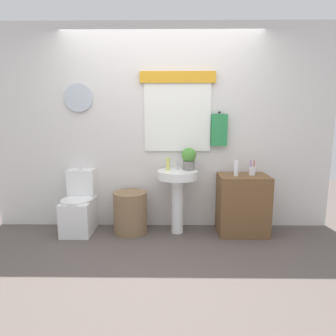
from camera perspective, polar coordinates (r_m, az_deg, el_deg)
ground_plane at (r=3.02m, az=-1.79°, el=-18.70°), size 8.00×8.00×0.00m
back_wall at (r=3.79m, az=-1.10°, el=7.86°), size 4.40×0.18×2.60m
toilet at (r=3.89m, az=-17.01°, el=-7.56°), size 0.38×0.51×0.80m
laundry_hamper at (r=3.72m, az=-7.42°, el=-8.65°), size 0.42×0.42×0.52m
pedestal_sink at (r=3.60m, az=1.88°, el=-3.71°), size 0.50×0.50×0.80m
faucet at (r=3.66m, az=1.86°, el=0.60°), size 0.03×0.03×0.10m
wooden_cabinet at (r=3.76m, az=14.45°, el=-6.96°), size 0.60×0.44×0.74m
soap_bottle at (r=3.59m, az=-0.03°, el=0.82°), size 0.05×0.05×0.15m
potted_plant at (r=3.59m, az=4.13°, el=1.96°), size 0.18×0.18×0.28m
lotion_bottle at (r=3.59m, az=13.29°, el=-0.07°), size 0.05×0.05×0.19m
toothbrush_cup at (r=3.71m, az=16.25°, el=-0.54°), size 0.08×0.08×0.19m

